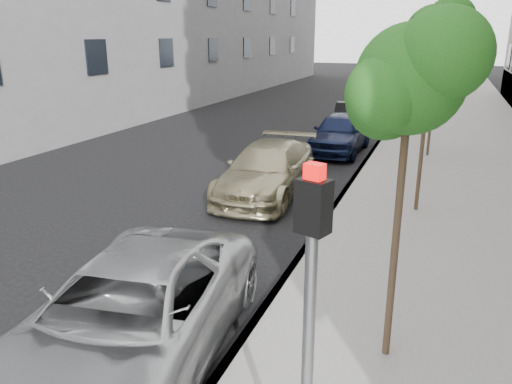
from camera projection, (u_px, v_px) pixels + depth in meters
The scene contains 12 objects.
ground at pixel (132, 374), 6.82m from camera, with size 160.00×160.00×0.00m, color black.
sidewalk at pixel (457, 120), 26.77m from camera, with size 6.40×72.00×0.14m, color gray.
curb at pixel (397, 117), 27.82m from camera, with size 0.15×72.00×0.14m, color #9E9B93.
tree_near at pixel (413, 80), 5.89m from camera, with size 1.68×1.48×4.61m.
tree_mid at pixel (435, 35), 11.54m from camera, with size 1.69×1.49×5.13m.
tree_far at pixel (438, 60), 17.60m from camera, with size 1.61×1.41×4.24m.
signal_pole at pixel (309, 319), 4.00m from camera, with size 0.29×0.25×3.39m.
minivan at pixel (131, 316), 6.81m from camera, with size 2.50×5.43×1.51m, color #A4A7A9.
suv at pixel (267, 170), 14.27m from camera, with size 2.05×5.05×1.46m, color tan.
sedan_blue at pixel (340, 133), 19.51m from camera, with size 1.82×4.53×1.54m, color #0F1633.
sedan_black at pixel (350, 117), 24.04m from camera, with size 1.37×3.93×1.30m, color black.
sedan_rear at pixel (374, 101), 29.50m from camera, with size 1.86×4.59×1.33m, color #B0B4B9.
Camera 1 is at (3.61, -4.79, 4.42)m, focal length 35.00 mm.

